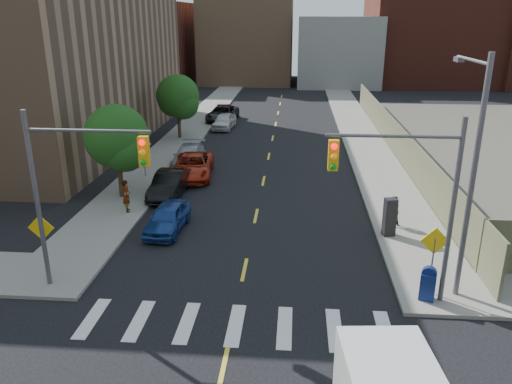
% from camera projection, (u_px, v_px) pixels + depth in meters
% --- Properties ---
extents(sidewalk_nw, '(3.50, 73.00, 0.15)m').
position_uv_depth(sidewalk_nw, '(204.00, 115.00, 53.03)').
color(sidewalk_nw, gray).
rests_on(sidewalk_nw, ground).
extents(sidewalk_ne, '(3.50, 73.00, 0.15)m').
position_uv_depth(sidewalk_ne, '(352.00, 118.00, 51.85)').
color(sidewalk_ne, gray).
rests_on(sidewalk_ne, ground).
extents(fence_north, '(0.12, 44.00, 2.50)m').
position_uv_depth(fence_north, '(394.00, 137.00, 38.63)').
color(fence_north, '#595D41').
rests_on(fence_north, ground).
extents(building_nw, '(22.00, 30.00, 16.00)m').
position_uv_depth(building_nw, '(3.00, 43.00, 40.67)').
color(building_nw, '#8C6B4C').
rests_on(building_nw, ground).
extents(bg_bldg_west, '(14.00, 18.00, 12.00)m').
position_uv_depth(bg_bldg_west, '(146.00, 43.00, 78.92)').
color(bg_bldg_west, '#592319').
rests_on(bg_bldg_west, ground).
extents(bg_bldg_midwest, '(14.00, 16.00, 15.00)m').
position_uv_depth(bg_bldg_midwest, '(248.00, 33.00, 79.08)').
color(bg_bldg_midwest, '#8C6B4C').
rests_on(bg_bldg_midwest, ground).
extents(bg_bldg_center, '(12.00, 16.00, 10.00)m').
position_uv_depth(bg_bldg_center, '(337.00, 51.00, 76.96)').
color(bg_bldg_center, gray).
rests_on(bg_bldg_center, ground).
extents(bg_bldg_east, '(18.00, 18.00, 16.00)m').
position_uv_depth(bg_bldg_east, '(429.00, 30.00, 76.77)').
color(bg_bldg_east, '#592319').
rests_on(bg_bldg_east, ground).
extents(signal_nw, '(4.59, 0.30, 7.00)m').
position_uv_depth(signal_nw, '(74.00, 178.00, 18.06)').
color(signal_nw, '#59595E').
rests_on(signal_nw, ground).
extents(signal_ne, '(4.59, 0.30, 7.00)m').
position_uv_depth(signal_ne, '(410.00, 187.00, 17.14)').
color(signal_ne, '#59595E').
rests_on(signal_ne, ground).
extents(streetlight_ne, '(0.25, 3.70, 9.00)m').
position_uv_depth(streetlight_ne, '(471.00, 162.00, 17.59)').
color(streetlight_ne, '#59595E').
rests_on(streetlight_ne, ground).
extents(warn_sign_nw, '(1.06, 0.06, 2.83)m').
position_uv_depth(warn_sign_nw, '(42.00, 235.00, 19.51)').
color(warn_sign_nw, '#59595E').
rests_on(warn_sign_nw, ground).
extents(warn_sign_ne, '(1.06, 0.06, 2.83)m').
position_uv_depth(warn_sign_ne, '(434.00, 248.00, 18.36)').
color(warn_sign_ne, '#59595E').
rests_on(warn_sign_ne, ground).
extents(warn_sign_midwest, '(1.06, 0.06, 2.83)m').
position_uv_depth(warn_sign_midwest, '(143.00, 149.00, 32.19)').
color(warn_sign_midwest, '#59595E').
rests_on(warn_sign_midwest, ground).
extents(tree_west_near, '(3.66, 3.64, 5.52)m').
position_uv_depth(tree_west_near, '(117.00, 140.00, 28.00)').
color(tree_west_near, '#332114').
rests_on(tree_west_near, ground).
extents(tree_west_far, '(3.66, 3.64, 5.52)m').
position_uv_depth(tree_west_far, '(178.00, 99.00, 42.09)').
color(tree_west_far, '#332114').
rests_on(tree_west_far, ground).
extents(parked_car_blue, '(1.82, 4.03, 1.34)m').
position_uv_depth(parked_car_blue, '(168.00, 218.00, 24.59)').
color(parked_car_blue, navy).
rests_on(parked_car_blue, ground).
extents(parked_car_black, '(1.73, 4.56, 1.48)m').
position_uv_depth(parked_car_black, '(169.00, 184.00, 29.30)').
color(parked_car_black, black).
rests_on(parked_car_black, ground).
extents(parked_car_red, '(2.99, 5.61, 1.50)m').
position_uv_depth(parked_car_red, '(193.00, 166.00, 32.83)').
color(parked_car_red, '#AA2711').
rests_on(parked_car_red, ground).
extents(parked_car_silver, '(2.21, 5.04, 1.44)m').
position_uv_depth(parked_car_silver, '(189.00, 156.00, 35.23)').
color(parked_car_silver, '#94969B').
rests_on(parked_car_silver, ground).
extents(parked_car_white, '(2.14, 4.44, 1.46)m').
position_uv_depth(parked_car_white, '(224.00, 121.00, 46.91)').
color(parked_car_white, silver).
rests_on(parked_car_white, ground).
extents(parked_car_maroon, '(1.78, 4.21, 1.35)m').
position_uv_depth(parked_car_maroon, '(224.00, 112.00, 51.73)').
color(parked_car_maroon, '#460E17').
rests_on(parked_car_maroon, ground).
extents(parked_car_grey, '(2.99, 5.73, 1.54)m').
position_uv_depth(parked_car_grey, '(222.00, 114.00, 50.24)').
color(parked_car_grey, black).
rests_on(parked_car_grey, ground).
extents(mailbox, '(0.65, 0.57, 1.34)m').
position_uv_depth(mailbox, '(428.00, 284.00, 18.31)').
color(mailbox, navy).
rests_on(mailbox, sidewalk_ne).
extents(payphone, '(0.63, 0.55, 1.85)m').
position_uv_depth(payphone, '(390.00, 217.00, 23.64)').
color(payphone, black).
rests_on(payphone, sidewalk_ne).
extents(pedestrian_west, '(0.63, 0.75, 1.76)m').
position_uv_depth(pedestrian_west, '(127.00, 196.00, 26.57)').
color(pedestrian_west, gray).
rests_on(pedestrian_west, sidewalk_nw).
extents(pedestrian_east, '(0.92, 0.83, 1.54)m').
position_uv_depth(pedestrian_east, '(393.00, 211.00, 24.82)').
color(pedestrian_east, gray).
rests_on(pedestrian_east, sidewalk_ne).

